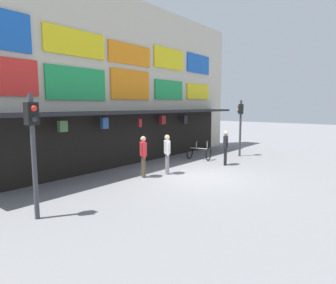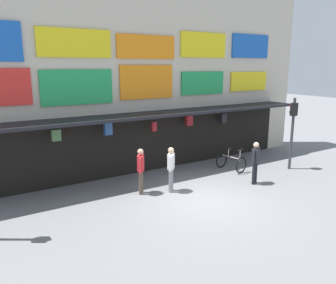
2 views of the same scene
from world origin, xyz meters
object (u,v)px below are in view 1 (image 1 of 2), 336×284
bicycle_parked (199,152)px  pedestrian_in_blue (143,154)px  pedestrian_in_black (167,152)px  pedestrian_in_purple (226,146)px  traffic_light_near (33,136)px  traffic_light_far (240,119)px

bicycle_parked → pedestrian_in_blue: bearing=-175.8°
bicycle_parked → pedestrian_in_black: 3.76m
pedestrian_in_blue → pedestrian_in_black: bearing=-21.2°
pedestrian_in_black → pedestrian_in_blue: 1.11m
pedestrian_in_purple → pedestrian_in_black: (-3.24, 1.04, 0.00)m
traffic_light_near → pedestrian_in_black: 6.04m
traffic_light_near → pedestrian_in_black: traffic_light_near is taller
pedestrian_in_black → pedestrian_in_blue: bearing=158.8°
traffic_light_far → pedestrian_in_blue: size_ratio=1.90×
pedestrian_in_black → traffic_light_far: bearing=-4.5°
traffic_light_near → bicycle_parked: size_ratio=2.55×
traffic_light_near → pedestrian_in_blue: 5.09m
traffic_light_far → pedestrian_in_purple: traffic_light_far is taller
bicycle_parked → pedestrian_in_purple: pedestrian_in_purple is taller
pedestrian_in_blue → bicycle_parked: bearing=4.2°
traffic_light_far → pedestrian_in_black: (-6.05, 0.47, -1.19)m
pedestrian_in_blue → traffic_light_far: bearing=-7.0°
pedestrian_in_purple → pedestrian_in_blue: same height
traffic_light_far → pedestrian_in_purple: 3.10m
bicycle_parked → traffic_light_far: bearing=-26.8°
bicycle_parked → pedestrian_in_black: pedestrian_in_black is taller
pedestrian_in_black → pedestrian_in_blue: same height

